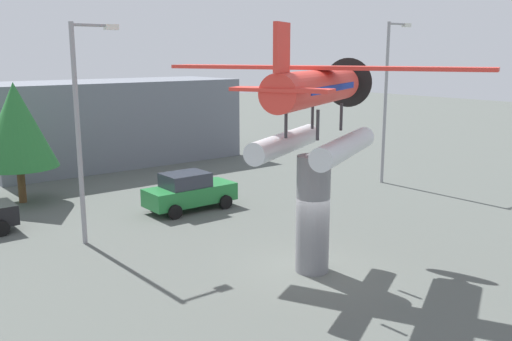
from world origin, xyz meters
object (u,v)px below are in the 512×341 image
display_pedestal (313,214)px  car_mid_green (189,191)px  floatplane_monument (317,103)px  streetlight_primary (82,119)px  storefront_building (114,122)px  tree_east (16,125)px  streetlight_secondary (388,92)px

display_pedestal → car_mid_green: bearing=85.4°
floatplane_monument → streetlight_primary: size_ratio=1.19×
storefront_building → tree_east: tree_east is taller
streetlight_secondary → streetlight_primary: bearing=178.9°
car_mid_green → storefront_building: storefront_building is taller
car_mid_green → tree_east: size_ratio=0.72×
display_pedestal → streetlight_primary: bearing=122.5°
floatplane_monument → storefront_building: bearing=55.6°
streetlight_secondary → display_pedestal: bearing=-150.3°
car_mid_green → tree_east: bearing=132.9°
floatplane_monument → streetlight_secondary: (12.22, 6.96, -0.53)m
car_mid_green → tree_east: tree_east is taller
streetlight_primary → storefront_building: size_ratio=0.51×
display_pedestal → streetlight_secondary: (12.34, 7.02, 3.08)m
car_mid_green → streetlight_primary: 6.81m
storefront_building → streetlight_primary: bearing=-117.8°
car_mid_green → floatplane_monument: bearing=-93.9°
streetlight_primary → tree_east: (-0.28, 7.66, -0.98)m
streetlight_secondary → tree_east: bearing=155.2°
display_pedestal → floatplane_monument: floatplane_monument is taller
display_pedestal → floatplane_monument: bearing=26.8°
car_mid_green → storefront_building: size_ratio=0.26×
streetlight_secondary → tree_east: 19.10m
floatplane_monument → tree_east: (-5.08, 14.96, -1.80)m
streetlight_primary → display_pedestal: bearing=-57.5°
streetlight_secondary → floatplane_monument: bearing=-150.3°
streetlight_secondary → storefront_building: bearing=121.8°
streetlight_primary → streetlight_secondary: 17.02m
car_mid_green → tree_east: 8.83m
display_pedestal → storefront_building: (3.03, 22.00, 0.74)m
display_pedestal → streetlight_secondary: size_ratio=0.44×
streetlight_primary → tree_east: bearing=92.1°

